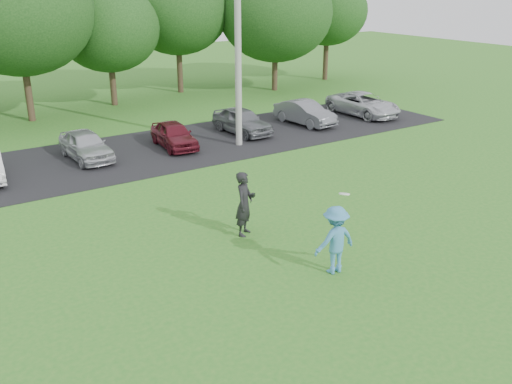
# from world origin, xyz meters

# --- Properties ---
(ground) EXTENTS (100.00, 100.00, 0.00)m
(ground) POSITION_xyz_m (0.00, 0.00, 0.00)
(ground) COLOR #297120
(ground) RESTS_ON ground
(parking_lot) EXTENTS (32.00, 6.50, 0.03)m
(parking_lot) POSITION_xyz_m (0.00, 13.00, 0.01)
(parking_lot) COLOR black
(parking_lot) RESTS_ON ground
(utility_pole) EXTENTS (0.28, 0.28, 10.89)m
(utility_pole) POSITION_xyz_m (4.54, 11.70, 5.45)
(utility_pole) COLOR gray
(utility_pole) RESTS_ON ground
(frisbee_player) EXTENTS (1.19, 0.73, 2.10)m
(frisbee_player) POSITION_xyz_m (0.38, 0.50, 0.89)
(frisbee_player) COLOR teal
(frisbee_player) RESTS_ON ground
(camera_bystander) EXTENTS (0.83, 0.78, 1.91)m
(camera_bystander) POSITION_xyz_m (-0.30, 3.66, 0.95)
(camera_bystander) COLOR black
(camera_bystander) RESTS_ON ground
(parked_cars) EXTENTS (28.36, 4.39, 1.22)m
(parked_cars) POSITION_xyz_m (1.46, 13.02, 0.62)
(parked_cars) COLOR #4D1012
(parked_cars) RESTS_ON parking_lot
(tree_row) EXTENTS (42.39, 9.85, 8.64)m
(tree_row) POSITION_xyz_m (1.51, 22.76, 4.91)
(tree_row) COLOR #38281C
(tree_row) RESTS_ON ground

